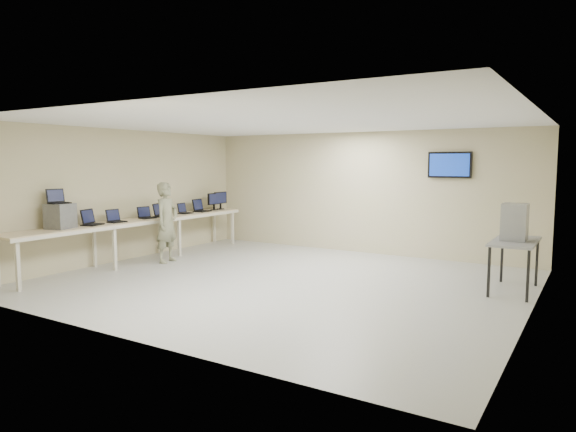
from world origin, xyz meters
The scene contains 15 objects.
room centered at (0.03, 0.06, 1.41)m, with size 8.01×7.01×2.81m.
workbench centered at (-3.59, 0.00, 0.83)m, with size 0.76×6.00×0.90m.
equipment_box centered at (-3.65, -1.80, 1.13)m, with size 0.38×0.44×0.46m, color slate.
laptop_on_box centered at (-3.70, -1.80, 1.43)m, with size 0.34×0.38×0.27m.
laptop_0 centered at (-3.62, -1.18, 0.98)m, with size 0.42×0.45×0.30m.
laptop_1 centered at (-3.59, -0.62, 0.97)m, with size 0.29×0.34×0.26m.
laptop_2 centered at (-3.61, 0.22, 0.97)m, with size 0.32×0.36×0.25m.
laptop_3 centered at (-3.61, 0.63, 0.98)m, with size 0.42×0.44×0.29m.
laptop_4 centered at (-3.63, 1.43, 0.96)m, with size 0.29×0.34×0.25m.
laptop_5 centered at (-3.63, 2.00, 0.98)m, with size 0.35×0.41×0.31m.
monitor_near centered at (-3.60, 2.49, 1.16)m, with size 0.19×0.43×0.43m.
monitor_far centered at (-3.60, 2.75, 1.17)m, with size 0.20×0.45×0.45m.
soldier centered at (-3.01, 0.24, 0.84)m, with size 0.62×0.40×1.69m, color #6F7456.
side_table centered at (3.60, 1.38, 0.77)m, with size 0.66×1.41×0.84m.
storage_bins centered at (3.58, 1.38, 1.14)m, with size 0.38×0.42×0.60m.
Camera 1 is at (4.75, -7.56, 2.11)m, focal length 32.00 mm.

